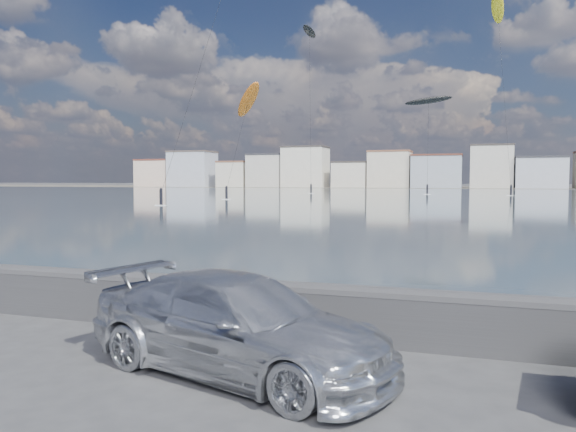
{
  "coord_description": "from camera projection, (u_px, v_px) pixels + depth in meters",
  "views": [
    {
      "loc": [
        4.61,
        -7.14,
        2.97
      ],
      "look_at": [
        1.0,
        4.0,
        2.2
      ],
      "focal_mm": 35.0,
      "sensor_mm": 36.0,
      "label": 1
    }
  ],
  "objects": [
    {
      "name": "far_buildings",
      "position": [
        460.0,
        170.0,
        184.12
      ],
      "size": [
        240.79,
        13.26,
        14.6
      ],
      "color": "beige",
      "rests_on": "ground"
    },
    {
      "name": "ground",
      "position": [
        142.0,
        378.0,
        8.39
      ],
      "size": [
        700.0,
        700.0,
        0.0
      ],
      "primitive_type": "plane",
      "color": "#333335",
      "rests_on": "ground"
    },
    {
      "name": "car_silver",
      "position": [
        238.0,
        324.0,
        8.59
      ],
      "size": [
        5.54,
        3.47,
        1.5
      ],
      "primitive_type": "imported",
      "rotation": [
        0.0,
        0.0,
        1.28
      ],
      "color": "silver",
      "rests_on": "ground"
    },
    {
      "name": "kitesurfer_10",
      "position": [
        498.0,
        10.0,
        108.58
      ],
      "size": [
        5.04,
        15.46,
        39.05
      ],
      "color": "yellow",
      "rests_on": "ground"
    },
    {
      "name": "kitesurfer_0",
      "position": [
        429.0,
        101.0,
        114.7
      ],
      "size": [
        10.24,
        11.61,
        20.49
      ],
      "color": "black",
      "rests_on": "ground"
    },
    {
      "name": "kitesurfer_5",
      "position": [
        248.0,
        101.0,
        88.2
      ],
      "size": [
        6.84,
        12.28,
        18.09
      ],
      "color": "orange",
      "rests_on": "ground"
    },
    {
      "name": "bay_water",
      "position": [
        441.0,
        196.0,
        95.23
      ],
      "size": [
        500.0,
        177.0,
        0.0
      ],
      "primitive_type": "cube",
      "color": "#3E525C",
      "rests_on": "ground"
    },
    {
      "name": "far_shore_strip",
      "position": [
        456.0,
        187.0,
        198.21
      ],
      "size": [
        500.0,
        60.0,
        0.0
      ],
      "primitive_type": "cube",
      "color": "#4C473D",
      "rests_on": "ground"
    },
    {
      "name": "kitesurfer_14",
      "position": [
        309.0,
        35.0,
        119.69
      ],
      "size": [
        4.26,
        10.41,
        35.39
      ],
      "color": "black",
      "rests_on": "ground"
    },
    {
      "name": "seawall",
      "position": [
        219.0,
        302.0,
        10.92
      ],
      "size": [
        400.0,
        0.36,
        1.08
      ],
      "color": "#28282B",
      "rests_on": "ground"
    }
  ]
}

